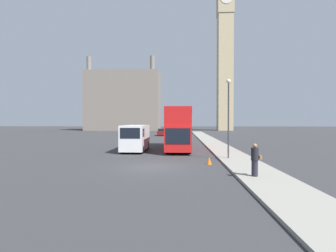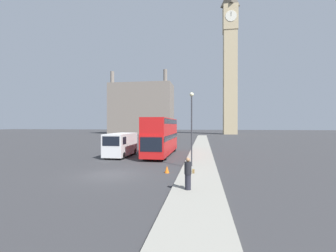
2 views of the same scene
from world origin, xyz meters
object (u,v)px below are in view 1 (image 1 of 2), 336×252
object	(u,v)px
white_van	(135,137)
pedestrian	(255,160)
parked_sedan	(162,132)
clock_tower	(225,45)
street_lamp	(229,107)
red_double_decker_bus	(179,127)

from	to	relation	value
white_van	pedestrian	bearing A→B (deg)	-55.52
parked_sedan	white_van	bearing A→B (deg)	-90.86
clock_tower	street_lamp	distance (m)	75.86
clock_tower	street_lamp	world-z (taller)	clock_tower
pedestrian	parked_sedan	world-z (taller)	pedestrian
street_lamp	red_double_decker_bus	bearing A→B (deg)	117.76
clock_tower	white_van	size ratio (longest dim) A/B	9.94
white_van	pedestrian	distance (m)	15.22
red_double_decker_bus	street_lamp	xyz separation A→B (m)	(4.05, -7.69, 1.75)
red_double_decker_bus	white_van	world-z (taller)	red_double_decker_bus
pedestrian	white_van	bearing A→B (deg)	124.48
clock_tower	red_double_decker_bus	xyz separation A→B (m)	(-15.32, -62.90, -27.15)
white_van	street_lamp	size ratio (longest dim) A/B	0.92
white_van	parked_sedan	world-z (taller)	white_van
red_double_decker_bus	white_van	distance (m)	5.00
parked_sedan	clock_tower	bearing A→B (deg)	60.89
parked_sedan	street_lamp	bearing A→B (deg)	-77.46
clock_tower	red_double_decker_bus	world-z (taller)	clock_tower
clock_tower	pedestrian	world-z (taller)	clock_tower
red_double_decker_bus	parked_sedan	world-z (taller)	red_double_decker_bus
clock_tower	street_lamp	bearing A→B (deg)	-99.07
white_van	parked_sedan	size ratio (longest dim) A/B	1.34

